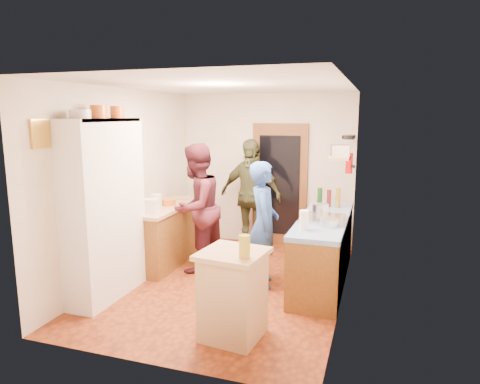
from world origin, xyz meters
The scene contains 44 objects.
floor centered at (0.00, 0.00, -0.01)m, with size 3.00×4.00×0.02m, color #924116.
ceiling centered at (0.00, 0.00, 2.61)m, with size 3.00×4.00×0.02m, color silver.
wall_back centered at (0.00, 2.01, 1.30)m, with size 3.00×0.02×2.60m, color silver.
wall_front centered at (0.00, -2.01, 1.30)m, with size 3.00×0.02×2.60m, color silver.
wall_left centered at (-1.51, 0.00, 1.30)m, with size 0.02×4.00×2.60m, color silver.
wall_right centered at (1.51, 0.00, 1.30)m, with size 0.02×4.00×2.60m, color silver.
door_frame centered at (0.25, 1.97, 1.05)m, with size 0.95×0.06×2.10m, color brown.
door_glass centered at (0.25, 1.94, 1.05)m, with size 0.70×0.02×1.70m, color black.
hutch_body centered at (-1.30, -0.80, 1.10)m, with size 0.40×1.20×2.20m, color white.
hutch_top_shelf centered at (-1.30, -0.80, 2.18)m, with size 0.40×1.14×0.04m, color white.
plate_stack centered at (-1.30, -1.14, 2.25)m, with size 0.23×0.23×0.10m, color white.
orange_pot_a centered at (-1.30, -0.80, 2.28)m, with size 0.19×0.19×0.15m, color orange.
orange_pot_b centered at (-1.30, -0.43, 2.28)m, with size 0.17×0.17×0.15m, color orange.
left_counter_base centered at (-1.20, 0.45, 0.42)m, with size 0.60×1.40×0.85m, color brown.
left_counter_top centered at (-1.20, 0.45, 0.88)m, with size 0.64×1.44×0.05m, color tan.
toaster centered at (-1.15, 0.02, 0.99)m, with size 0.25×0.17×0.19m, color white.
kettle centered at (-1.25, 0.38, 0.99)m, with size 0.17×0.17×0.19m, color white.
orange_bowl centered at (-1.12, 0.53, 0.95)m, with size 0.20×0.20×0.09m, color orange.
chopping_board centered at (-1.18, 1.05, 0.91)m, with size 0.30×0.22×0.03m, color tan.
right_counter_base centered at (1.20, 0.50, 0.42)m, with size 0.60×2.20×0.84m, color brown.
right_counter_top centered at (1.20, 0.50, 0.87)m, with size 0.62×2.22×0.06m, color blue.
hob centered at (1.20, 0.32, 0.92)m, with size 0.55×0.58×0.04m, color silver.
pot_on_hob centered at (1.15, 0.47, 1.01)m, with size 0.21×0.21×0.14m, color silver.
bottle_a centered at (1.05, 1.12, 1.04)m, with size 0.07×0.07×0.28m, color #143F14.
bottle_b centered at (1.18, 1.15, 1.03)m, with size 0.06×0.06×0.26m, color #591419.
bottle_c centered at (1.31, 1.15, 1.05)m, with size 0.07×0.07×0.29m, color olive.
paper_towel centered at (1.05, -0.24, 1.02)m, with size 0.11×0.11×0.24m, color white.
mixing_bowl centered at (1.30, 0.02, 0.95)m, with size 0.25×0.25×0.10m, color silver.
island_base centered at (0.53, -1.29, 0.43)m, with size 0.55×0.55×0.86m, color tan.
island_top centered at (0.53, -1.29, 0.89)m, with size 0.62×0.62×0.05m, color tan.
cutting_board centered at (0.48, -1.24, 0.90)m, with size 0.35×0.28×0.02m, color white.
oil_jar centered at (0.69, -1.43, 1.02)m, with size 0.11×0.11×0.22m, color #AD9E2D.
pan_rail centered at (1.46, 1.52, 2.05)m, with size 0.02×0.02×0.65m, color silver.
pan_hang_a centered at (1.40, 1.35, 1.92)m, with size 0.18×0.18×0.05m, color black.
pan_hang_b centered at (1.40, 1.55, 1.90)m, with size 0.16×0.16×0.05m, color black.
pan_hang_c centered at (1.40, 1.75, 1.91)m, with size 0.17×0.17×0.05m, color black.
wall_shelf centered at (1.37, 0.45, 1.70)m, with size 0.26×0.42×0.03m, color tan.
radio centered at (1.37, 0.45, 1.79)m, with size 0.22×0.30×0.15m, color silver.
ext_bracket centered at (1.47, 1.70, 1.45)m, with size 0.06×0.10×0.04m, color black.
fire_extinguisher centered at (1.41, 1.70, 1.50)m, with size 0.11×0.11×0.32m, color red.
picture_frame centered at (-1.48, -1.55, 2.05)m, with size 0.03×0.25×0.30m, color gold.
person_hob centered at (0.50, 0.12, 0.83)m, with size 0.60×0.40×1.66m, color #284A92.
person_left centered at (-0.57, 0.43, 0.92)m, with size 0.90×0.70×1.85m, color #471922.
person_back centered at (-0.13, 1.51, 0.93)m, with size 1.09×0.45×1.86m, color #3D4224.
Camera 1 is at (1.85, -5.12, 2.24)m, focal length 32.00 mm.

